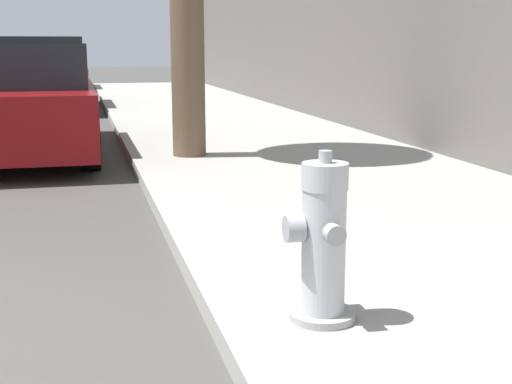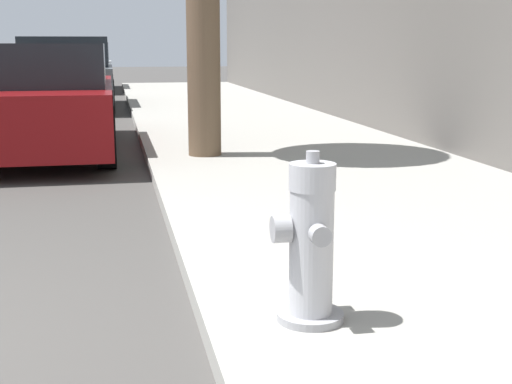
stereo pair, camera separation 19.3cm
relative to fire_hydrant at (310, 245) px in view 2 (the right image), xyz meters
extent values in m
cylinder|color=#97979C|center=(0.00, 0.00, -0.32)|extent=(0.30, 0.30, 0.04)
cylinder|color=#B2B2B7|center=(0.00, 0.00, -0.03)|extent=(0.19, 0.19, 0.55)
cylinder|color=#B2B2B7|center=(0.00, 0.00, 0.30)|extent=(0.20, 0.20, 0.12)
cylinder|color=#97979C|center=(0.00, 0.00, 0.39)|extent=(0.06, 0.06, 0.05)
cylinder|color=#97979C|center=(0.00, -0.13, 0.08)|extent=(0.09, 0.06, 0.09)
cylinder|color=#97979C|center=(0.00, 0.13, 0.08)|extent=(0.09, 0.06, 0.09)
cylinder|color=#97979C|center=(-0.13, 0.00, 0.08)|extent=(0.08, 0.12, 0.12)
cube|color=maroon|center=(-1.68, 6.19, 0.05)|extent=(1.75, 4.31, 0.66)
cube|color=black|center=(-1.68, 6.02, 0.62)|extent=(1.61, 2.37, 0.48)
cylinder|color=black|center=(-0.89, 7.53, -0.12)|extent=(0.20, 0.67, 0.67)
cylinder|color=black|center=(-0.89, 4.85, -0.12)|extent=(0.20, 0.67, 0.67)
cube|color=#4C5156|center=(-1.67, 12.35, 0.07)|extent=(1.80, 4.07, 0.70)
cube|color=black|center=(-1.67, 12.19, 0.70)|extent=(1.65, 2.24, 0.58)
cylinder|color=black|center=(-2.48, 13.61, -0.13)|extent=(0.20, 0.66, 0.66)
cylinder|color=black|center=(-0.85, 13.61, -0.13)|extent=(0.20, 0.66, 0.66)
cylinder|color=black|center=(-2.48, 11.09, -0.13)|extent=(0.20, 0.66, 0.66)
cylinder|color=black|center=(-0.85, 11.09, -0.13)|extent=(0.20, 0.66, 0.66)
cube|color=silver|center=(-1.67, 18.35, 0.03)|extent=(1.82, 4.42, 0.63)
cube|color=black|center=(-1.67, 18.17, 0.63)|extent=(1.67, 2.43, 0.57)
cylinder|color=black|center=(-2.50, 19.72, -0.14)|extent=(0.20, 0.63, 0.63)
cylinder|color=black|center=(-0.84, 19.72, -0.14)|extent=(0.20, 0.63, 0.63)
cylinder|color=black|center=(-2.50, 16.98, -0.14)|extent=(0.20, 0.63, 0.63)
cylinder|color=black|center=(-0.84, 16.98, -0.14)|extent=(0.20, 0.63, 0.63)
cylinder|color=brown|center=(0.17, 4.85, 1.29)|extent=(0.36, 0.36, 3.26)
camera|label=1|loc=(-1.01, -2.82, 0.86)|focal=50.00mm
camera|label=2|loc=(-0.82, -2.87, 0.86)|focal=50.00mm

